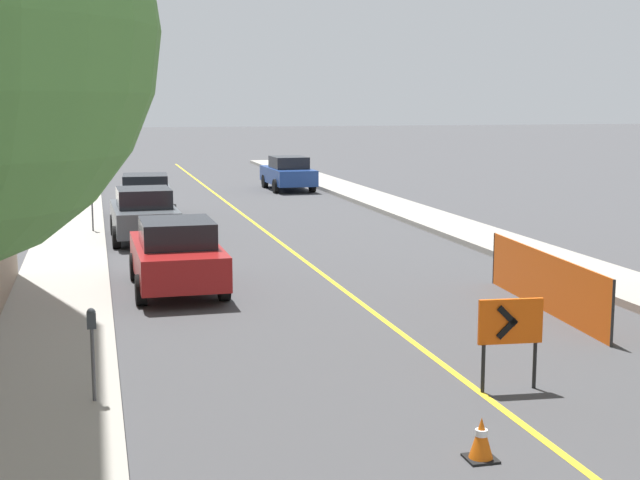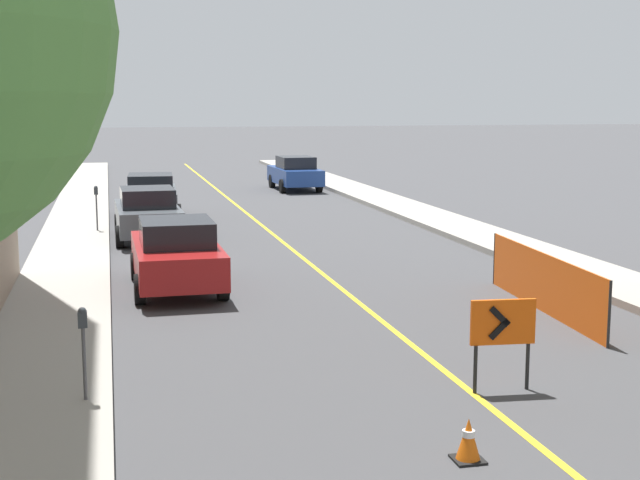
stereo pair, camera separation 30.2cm
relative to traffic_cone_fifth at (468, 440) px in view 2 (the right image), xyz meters
name	(u,v)px [view 2 (the right image)]	position (x,y,z in m)	size (l,w,h in m)	color
lane_stripe	(268,230)	(1.01, 18.96, -0.25)	(0.12, 63.67, 0.01)	gold
sidewalk_left	(75,234)	(-5.03, 18.96, -0.17)	(2.05, 63.67, 0.17)	#9E998E
sidewalk_right	(444,222)	(7.05, 18.96, -0.17)	(2.05, 63.67, 0.17)	#9E998E
traffic_cone_fifth	(468,440)	(0.00, 0.00, 0.00)	(0.36, 0.36, 0.52)	black
arrow_barricade_primary	(503,327)	(1.44, 2.24, 0.70)	(0.95, 0.15, 1.35)	#EF560C
safety_mesh_fence	(543,282)	(4.36, 6.63, 0.33)	(0.43, 5.49, 1.17)	#EF560C
parked_car_curb_near	(176,254)	(-2.56, 10.39, 0.55)	(1.94, 4.32, 1.59)	maroon
parked_car_curb_mid	(148,214)	(-2.86, 17.82, 0.55)	(1.94, 4.34, 1.59)	#474C51
parked_car_curb_far	(151,196)	(-2.53, 22.93, 0.55)	(2.02, 4.39, 1.59)	#474C51
parked_car_opposite_side	(295,173)	(4.57, 31.75, 0.55)	(1.95, 4.35, 1.59)	navy
parking_meter_near_curb	(83,334)	(-4.36, 2.75, 0.82)	(0.12, 0.11, 1.27)	#4C4C51
parking_meter_far_curb	(96,199)	(-4.36, 19.06, 0.89)	(0.12, 0.11, 1.39)	#4C4C51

